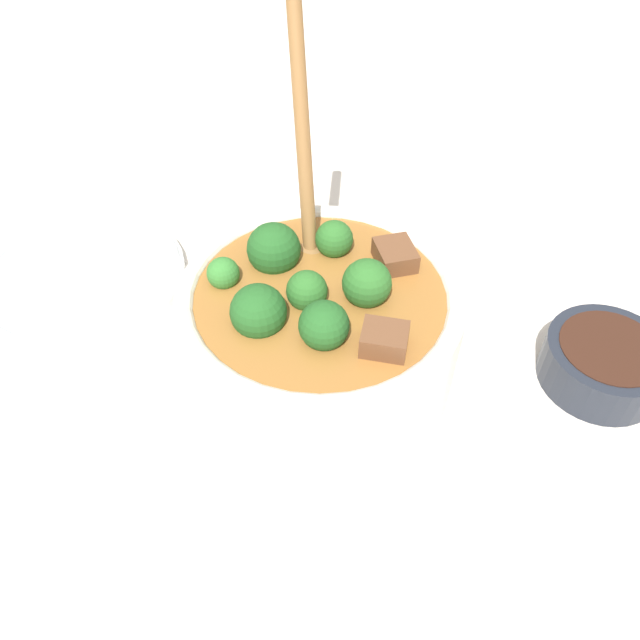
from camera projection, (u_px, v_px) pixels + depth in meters
name	position (u px, v px, depth m)	size (l,w,h in m)	color
ground_plane	(320.00, 371.00, 0.55)	(4.00, 4.00, 0.00)	silver
stew_bowl	(319.00, 325.00, 0.51)	(0.23, 0.24, 0.27)	white
condiment_bowl	(605.00, 361.00, 0.53)	(0.10, 0.10, 0.04)	#232833
empty_plate	(80.00, 276.00, 0.62)	(0.21, 0.21, 0.02)	white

